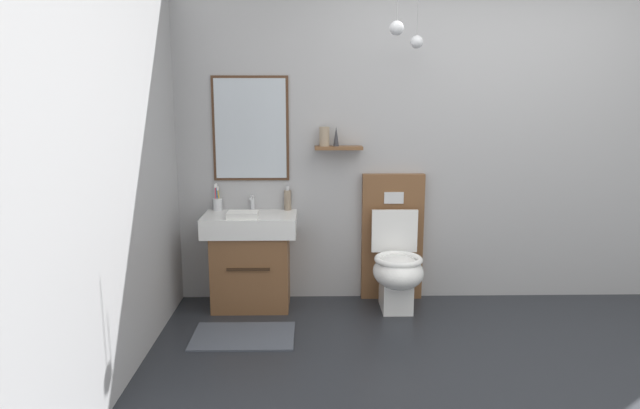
{
  "coord_description": "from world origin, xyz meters",
  "views": [
    {
      "loc": [
        -1.33,
        -2.59,
        1.57
      ],
      "look_at": [
        -1.27,
        1.26,
        0.83
      ],
      "focal_mm": 30.86,
      "sensor_mm": 36.0,
      "label": 1
    }
  ],
  "objects_px": {
    "toothbrush_cup": "(217,203)",
    "folded_hand_towel": "(243,215)",
    "soap_dispenser": "(288,200)",
    "toilet": "(395,258)",
    "vanity_sink_left": "(251,257)"
  },
  "relations": [
    {
      "from": "toothbrush_cup",
      "to": "folded_hand_towel",
      "type": "distance_m",
      "value": 0.35
    },
    {
      "from": "toothbrush_cup",
      "to": "soap_dispenser",
      "type": "xyz_separation_m",
      "value": [
        0.54,
        0.01,
        0.02
      ]
    },
    {
      "from": "toilet",
      "to": "soap_dispenser",
      "type": "xyz_separation_m",
      "value": [
        -0.82,
        0.17,
        0.43
      ]
    },
    {
      "from": "vanity_sink_left",
      "to": "toothbrush_cup",
      "type": "relative_size",
      "value": 3.46
    },
    {
      "from": "vanity_sink_left",
      "to": "folded_hand_towel",
      "type": "xyz_separation_m",
      "value": [
        -0.04,
        -0.12,
        0.36
      ]
    },
    {
      "from": "vanity_sink_left",
      "to": "folded_hand_towel",
      "type": "bearing_deg",
      "value": -107.86
    },
    {
      "from": "toilet",
      "to": "soap_dispenser",
      "type": "bearing_deg",
      "value": 168.21
    },
    {
      "from": "toothbrush_cup",
      "to": "soap_dispenser",
      "type": "distance_m",
      "value": 0.54
    },
    {
      "from": "toilet",
      "to": "folded_hand_towel",
      "type": "bearing_deg",
      "value": -174.54
    },
    {
      "from": "vanity_sink_left",
      "to": "soap_dispenser",
      "type": "distance_m",
      "value": 0.52
    },
    {
      "from": "toilet",
      "to": "folded_hand_towel",
      "type": "xyz_separation_m",
      "value": [
        -1.13,
        -0.11,
        0.37
      ]
    },
    {
      "from": "vanity_sink_left",
      "to": "soap_dispenser",
      "type": "height_order",
      "value": "soap_dispenser"
    },
    {
      "from": "vanity_sink_left",
      "to": "soap_dispenser",
      "type": "bearing_deg",
      "value": 29.41
    },
    {
      "from": "vanity_sink_left",
      "to": "folded_hand_towel",
      "type": "height_order",
      "value": "folded_hand_towel"
    },
    {
      "from": "toilet",
      "to": "vanity_sink_left",
      "type": "bearing_deg",
      "value": 179.18
    }
  ]
}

